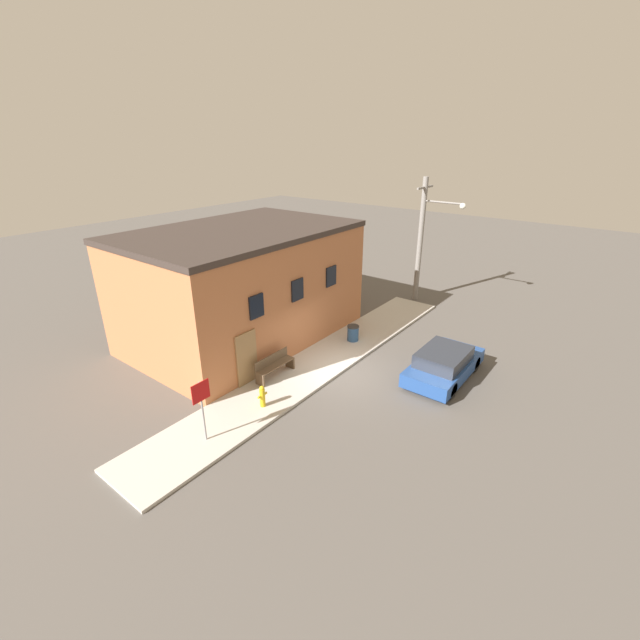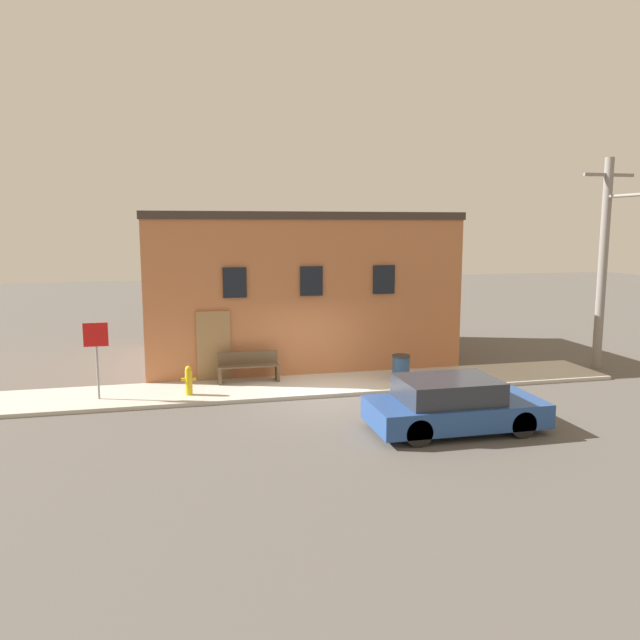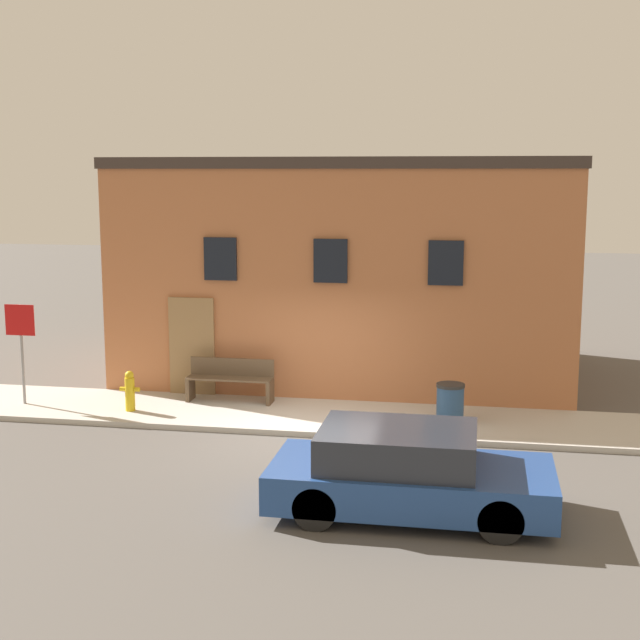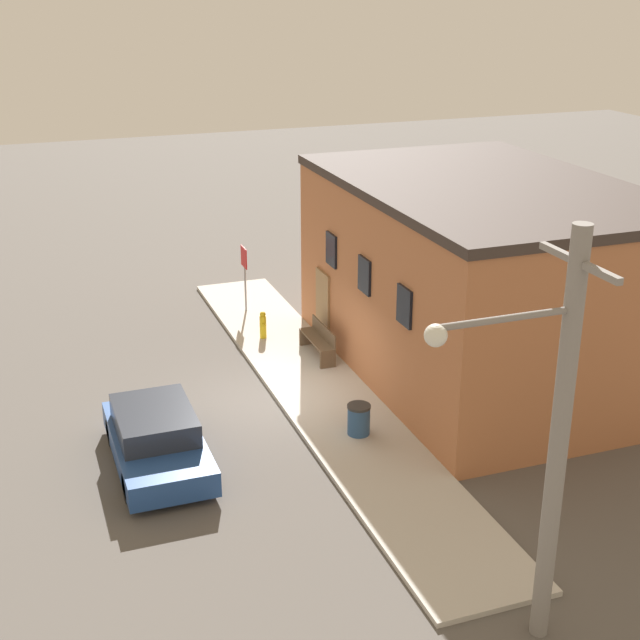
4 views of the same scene
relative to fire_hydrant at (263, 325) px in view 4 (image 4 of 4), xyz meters
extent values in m
plane|color=#56514C|center=(3.79, -0.82, -0.52)|extent=(80.00, 80.00, 0.00)
cube|color=#BCB7AD|center=(3.79, 0.39, -0.46)|extent=(17.92, 2.41, 0.11)
cube|color=#B26B42|center=(3.80, 4.87, 1.93)|extent=(10.02, 6.55, 4.89)
cube|color=#382D28|center=(3.80, 4.87, 4.50)|extent=(10.12, 6.65, 0.24)
cube|color=black|center=(1.46, 1.57, 2.52)|extent=(0.70, 0.08, 0.90)
cube|color=black|center=(3.80, 1.57, 2.52)|extent=(0.70, 0.08, 0.90)
cube|color=black|center=(6.13, 1.57, 2.52)|extent=(0.70, 0.08, 0.90)
cube|color=#937047|center=(0.79, 1.57, 0.58)|extent=(1.00, 0.08, 2.20)
cylinder|color=gold|center=(0.00, 0.00, -0.07)|extent=(0.19, 0.19, 0.68)
sphere|color=gold|center=(0.00, 0.00, 0.32)|extent=(0.17, 0.17, 0.17)
cylinder|color=gold|center=(-0.15, 0.00, 0.03)|extent=(0.11, 0.09, 0.09)
cylinder|color=gold|center=(0.15, 0.00, 0.03)|extent=(0.11, 0.09, 0.09)
cylinder|color=gray|center=(-2.36, 0.14, 0.63)|extent=(0.06, 0.06, 2.07)
cube|color=red|center=(-2.36, 0.12, 1.34)|extent=(0.63, 0.02, 0.63)
cube|color=brown|center=(0.91, 1.03, -0.17)|extent=(0.08, 0.44, 0.47)
cube|color=brown|center=(2.63, 1.03, -0.17)|extent=(0.08, 0.44, 0.47)
cube|color=brown|center=(1.77, 1.03, 0.09)|extent=(1.80, 0.44, 0.04)
cube|color=brown|center=(1.77, 1.23, 0.29)|extent=(1.80, 0.04, 0.37)
cylinder|color=#2D517F|center=(6.32, 0.42, -0.07)|extent=(0.52, 0.52, 0.67)
cylinder|color=#2D2D2D|center=(6.32, 0.42, 0.29)|extent=(0.55, 0.55, 0.06)
cylinder|color=gray|center=(13.36, 0.71, 2.92)|extent=(0.29, 0.29, 6.87)
cylinder|color=gray|center=(13.36, -0.37, 5.12)|extent=(0.10, 2.15, 0.10)
sphere|color=silver|center=(13.36, -1.44, 5.02)|extent=(0.32, 0.32, 0.32)
cube|color=gray|center=(13.36, 0.71, 5.80)|extent=(1.80, 0.10, 0.10)
cylinder|color=black|center=(7.19, -3.32, -0.21)|extent=(0.61, 0.20, 0.61)
cylinder|color=black|center=(7.19, -4.97, -0.21)|extent=(0.61, 0.20, 0.61)
cylinder|color=black|center=(4.70, -3.32, -0.21)|extent=(0.61, 0.20, 0.61)
cylinder|color=black|center=(4.70, -4.97, -0.21)|extent=(0.61, 0.20, 0.61)
cube|color=#23478C|center=(5.94, -4.15, -0.07)|extent=(4.01, 1.85, 0.55)
cube|color=#282D38|center=(5.74, -4.15, 0.47)|extent=(2.21, 1.63, 0.53)
camera|label=1|loc=(-8.74, -9.26, 8.31)|focal=24.00mm
camera|label=2|loc=(-0.31, -17.01, 4.18)|focal=35.00mm
camera|label=3|loc=(6.84, -16.32, 4.32)|focal=50.00mm
camera|label=4|loc=(23.14, -6.63, 9.51)|focal=50.00mm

